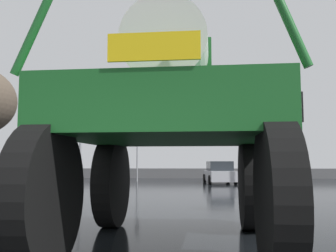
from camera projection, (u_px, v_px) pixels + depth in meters
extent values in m
plane|color=black|center=(173.00, 190.00, 19.90)|extent=(120.00, 120.00, 0.00)
cylinder|color=black|center=(112.00, 182.00, 8.60)|extent=(0.49, 1.98, 1.96)
cylinder|color=black|center=(250.00, 183.00, 8.26)|extent=(0.49, 1.98, 1.96)
cylinder|color=black|center=(46.00, 195.00, 5.16)|extent=(0.49, 1.98, 1.96)
cylinder|color=black|center=(277.00, 197.00, 4.82)|extent=(0.49, 1.98, 1.96)
cube|color=#195B23|center=(171.00, 118.00, 6.83)|extent=(3.73, 4.35, 0.81)
cube|color=#154E1E|center=(174.00, 74.00, 7.34)|extent=(1.49, 1.32, 0.99)
cylinder|color=silver|center=(168.00, 49.00, 6.33)|extent=(1.40, 1.45, 1.33)
cylinder|color=#195B23|center=(41.00, 14.00, 5.27)|extent=(0.84, 0.16, 1.71)
cylinder|color=#195B23|center=(280.00, 3.00, 4.91)|extent=(0.77, 0.16, 1.73)
cube|color=yellow|center=(154.00, 47.00, 4.80)|extent=(1.17, 0.10, 0.36)
cube|color=#B7B7BF|center=(219.00, 176.00, 26.69)|extent=(2.09, 4.25, 0.70)
cube|color=#23282D|center=(220.00, 166.00, 26.61)|extent=(1.76, 2.24, 0.64)
cylinder|color=black|center=(205.00, 178.00, 27.98)|extent=(0.24, 0.61, 0.60)
cylinder|color=black|center=(228.00, 178.00, 28.04)|extent=(0.24, 0.61, 0.60)
cylinder|color=black|center=(210.00, 180.00, 25.30)|extent=(0.24, 0.61, 0.60)
cylinder|color=black|center=(236.00, 180.00, 25.35)|extent=(0.24, 0.61, 0.60)
cylinder|color=gray|center=(301.00, 151.00, 10.40)|extent=(0.11, 0.11, 3.46)
cube|color=black|center=(297.00, 107.00, 10.73)|extent=(0.24, 0.32, 0.84)
sphere|color=red|center=(295.00, 99.00, 10.94)|extent=(0.17, 0.17, 0.17)
sphere|color=#3C2403|center=(296.00, 108.00, 10.92)|extent=(0.17, 0.17, 0.17)
sphere|color=black|center=(296.00, 118.00, 10.89)|extent=(0.17, 0.17, 0.17)
cylinder|color=gray|center=(137.00, 155.00, 29.61)|extent=(0.11, 0.11, 4.09)
cube|color=black|center=(138.00, 135.00, 29.97)|extent=(0.24, 0.32, 0.84)
sphere|color=red|center=(138.00, 132.00, 30.19)|extent=(0.17, 0.17, 0.17)
sphere|color=#3C2403|center=(138.00, 135.00, 30.16)|extent=(0.17, 0.17, 0.17)
sphere|color=black|center=(138.00, 139.00, 30.14)|extent=(0.17, 0.17, 0.17)
cylinder|color=gray|center=(81.00, 131.00, 29.12)|extent=(0.18, 0.18, 7.68)
cylinder|color=gray|center=(95.00, 82.00, 29.41)|extent=(2.00, 0.10, 0.10)
cube|color=silver|center=(108.00, 83.00, 29.34)|extent=(0.50, 0.24, 0.16)
cube|color=#59595B|center=(182.00, 173.00, 35.72)|extent=(29.42, 0.24, 0.90)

